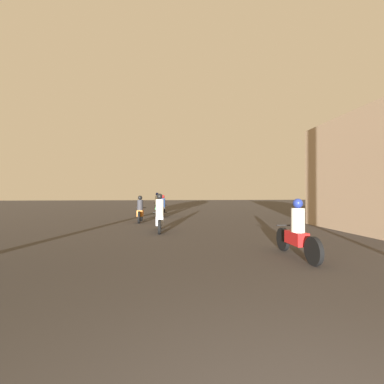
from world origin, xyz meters
The scene contains 5 objects.
motorcycle_red centered at (2.36, 5.36, 0.60)m, with size 0.60×2.14×1.47m.
motorcycle_silver centered at (-1.15, 10.03, 0.64)m, with size 0.60×1.94×1.59m.
motorcycle_orange centered at (-2.32, 13.78, 0.59)m, with size 0.60×1.93×1.48m.
motorcycle_black centered at (-1.10, 16.89, 0.60)m, with size 0.60×1.92×1.49m.
motorcycle_green centered at (-1.58, 19.67, 0.66)m, with size 0.60×2.13×1.66m.
Camera 1 is at (-0.90, -0.75, 1.60)m, focal length 24.00 mm.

